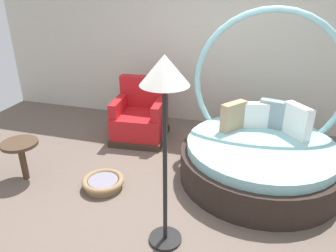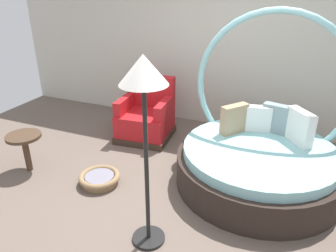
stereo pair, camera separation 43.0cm
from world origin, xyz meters
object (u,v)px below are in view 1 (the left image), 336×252
round_daybed (261,149)px  red_armchair (141,118)px  pet_basket (103,182)px  floor_lamp (165,91)px  side_table (20,149)px

round_daybed → red_armchair: bearing=162.0°
red_armchair → pet_basket: size_ratio=1.84×
round_daybed → red_armchair: size_ratio=2.18×
red_armchair → round_daybed: bearing=-18.0°
round_daybed → red_armchair: (-1.85, 0.60, -0.04)m
floor_lamp → red_armchair: bearing=116.6°
side_table → floor_lamp: 2.37m
side_table → red_armchair: bearing=57.1°
pet_basket → floor_lamp: 1.87m
red_armchair → pet_basket: (0.05, -1.44, -0.26)m
pet_basket → floor_lamp: floor_lamp is taller
pet_basket → floor_lamp: (0.98, -0.62, 1.46)m
red_armchair → pet_basket: red_armchair is taller
side_table → floor_lamp: floor_lamp is taller
side_table → floor_lamp: bearing=-14.6°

